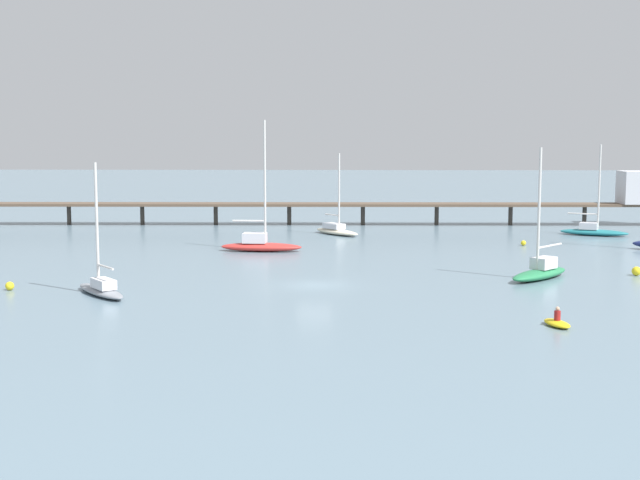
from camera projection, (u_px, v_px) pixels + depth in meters
name	position (u px, v px, depth m)	size (l,w,h in m)	color
ground_plane	(315.00, 285.00, 63.09)	(400.00, 400.00, 0.00)	slate
pier	(445.00, 198.00, 104.18)	(81.00, 4.88, 6.43)	brown
sailboat_red	(260.00, 243.00, 81.30)	(7.67, 2.68, 12.06)	red
sailboat_green	(540.00, 270.00, 65.80)	(6.09, 6.49, 9.82)	#287F4C
sailboat_teal	(593.00, 230.00, 93.86)	(7.32, 4.60, 9.68)	#1E727A
sailboat_gray	(101.00, 286.00, 59.22)	(5.23, 6.22, 8.93)	gray
sailboat_cream	(336.00, 229.00, 94.66)	(5.64, 6.40, 8.75)	beige
dinghy_yellow	(557.00, 323.00, 49.65)	(1.64, 2.49, 1.14)	yellow
mooring_buoy_outer	(523.00, 243.00, 85.42)	(0.50, 0.50, 0.50)	yellow
mooring_buoy_inner	(10.00, 286.00, 61.09)	(0.60, 0.60, 0.60)	yellow
mooring_buoy_near	(636.00, 271.00, 67.31)	(0.71, 0.71, 0.71)	yellow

